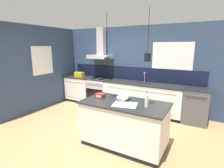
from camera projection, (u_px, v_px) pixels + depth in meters
ground_plane at (97, 131)px, 4.18m from camera, size 16.00×16.00×0.00m
wall_back at (129, 66)px, 5.63m from camera, size 5.60×2.38×2.60m
wall_left at (46, 68)px, 5.67m from camera, size 0.08×3.80×2.60m
counter_run_left at (80, 88)px, 6.43m from camera, size 0.97×0.64×0.91m
counter_run_sink at (142, 98)px, 5.28m from camera, size 2.37×0.64×1.23m
oven_range at (99, 92)px, 6.02m from camera, size 0.74×0.66×0.91m
dishwasher at (196, 106)px, 4.57m from camera, size 0.61×0.65×0.91m
kitchen_island at (124, 124)px, 3.51m from camera, size 1.69×0.89×0.91m
bottle_on_island at (147, 101)px, 3.13m from camera, size 0.07×0.07×0.29m
book_stack at (124, 98)px, 3.55m from camera, size 0.24×0.31×0.09m
red_supply_box at (100, 96)px, 3.71m from camera, size 0.18×0.13×0.09m
paper_pile at (125, 105)px, 3.28m from camera, size 0.51×0.44×0.01m
yellow_toolbox at (79, 74)px, 6.32m from camera, size 0.34×0.18×0.19m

